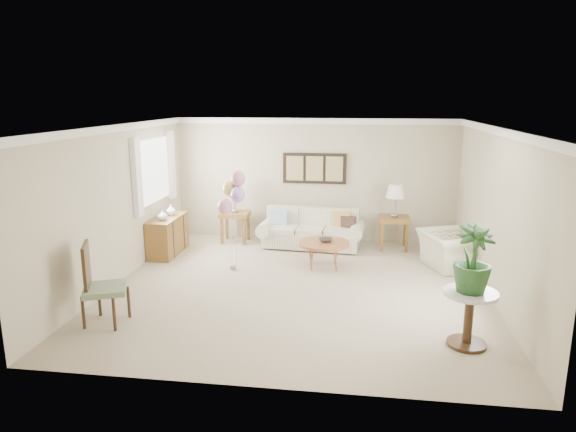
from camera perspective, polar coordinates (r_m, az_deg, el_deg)
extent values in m
plane|color=tan|center=(8.46, 1.08, -7.92)|extent=(6.00, 6.00, 0.00)
cube|color=#B7AF91|center=(11.02, 2.97, 4.03)|extent=(6.00, 0.04, 2.60)
cube|color=#B7AF91|center=(5.22, -2.81, -6.29)|extent=(6.00, 0.04, 2.60)
cube|color=#B7AF91|center=(8.94, -18.36, 1.25)|extent=(0.04, 6.00, 2.60)
cube|color=#B7AF91|center=(8.29, 22.17, 0.05)|extent=(0.04, 6.00, 2.60)
cube|color=white|center=(7.91, 1.16, 9.89)|extent=(6.00, 6.00, 0.02)
cube|color=white|center=(10.86, 3.04, 10.48)|extent=(6.00, 0.06, 0.12)
cube|color=white|center=(8.77, -18.76, 9.20)|extent=(0.06, 6.00, 0.12)
cube|color=white|center=(8.12, 22.72, 8.62)|extent=(0.06, 6.00, 0.12)
cube|color=white|center=(10.22, -14.73, 4.89)|extent=(0.04, 1.40, 1.20)
cube|color=white|center=(9.43, -16.46, 4.13)|extent=(0.10, 0.22, 1.40)
cube|color=white|center=(10.99, -12.85, 5.54)|extent=(0.10, 0.22, 1.40)
cube|color=black|center=(10.95, 2.97, 5.30)|extent=(1.35, 0.04, 0.65)
cube|color=#8C8C59|center=(10.97, 0.77, 5.33)|extent=(0.36, 0.02, 0.52)
cube|color=#8C8C59|center=(10.92, 2.96, 5.28)|extent=(0.36, 0.02, 0.52)
cube|color=#8C8C59|center=(10.90, 5.17, 5.23)|extent=(0.36, 0.02, 0.52)
cube|color=beige|center=(10.57, 2.59, -2.50)|extent=(2.00, 0.95, 0.32)
cube|color=beige|center=(10.76, 2.76, -0.27)|extent=(1.95, 0.35, 0.49)
cylinder|color=beige|center=(10.64, -2.37, -1.26)|extent=(0.35, 0.81, 0.28)
cylinder|color=beige|center=(10.47, 7.66, -1.59)|extent=(0.35, 0.81, 0.28)
cube|color=beige|center=(10.54, -0.43, -1.43)|extent=(0.58, 0.68, 0.11)
cube|color=beige|center=(10.47, 2.58, -1.54)|extent=(0.58, 0.68, 0.11)
cube|color=beige|center=(10.44, 5.62, -1.64)|extent=(0.58, 0.68, 0.11)
cube|color=#84BCD3|center=(10.65, -1.02, -0.20)|extent=(0.34, 0.11, 0.34)
cube|color=#C38E47|center=(10.54, 6.01, -0.42)|extent=(0.34, 0.11, 0.34)
cube|color=#3D2A20|center=(10.49, 6.72, -0.80)|extent=(0.30, 0.09, 0.30)
cube|color=beige|center=(10.62, 2.58, -3.41)|extent=(1.76, 0.71, 0.04)
cube|color=brown|center=(10.93, -5.92, 0.22)|extent=(0.60, 0.54, 0.09)
cube|color=brown|center=(10.87, -7.37, -1.67)|extent=(0.05, 0.05, 0.57)
cube|color=brown|center=(10.75, -4.91, -1.77)|extent=(0.05, 0.05, 0.57)
cube|color=brown|center=(11.27, -6.80, -1.11)|extent=(0.05, 0.05, 0.57)
cube|color=brown|center=(11.16, -4.42, -1.20)|extent=(0.05, 0.05, 0.57)
cube|color=brown|center=(10.59, 11.72, -0.33)|extent=(0.61, 0.56, 0.09)
cube|color=brown|center=(10.44, 10.36, -2.35)|extent=(0.06, 0.06, 0.58)
cube|color=brown|center=(10.47, 13.04, -2.43)|extent=(0.06, 0.06, 0.58)
cube|color=brown|center=(10.87, 10.27, -1.73)|extent=(0.06, 0.06, 0.58)
cube|color=brown|center=(10.90, 12.85, -1.81)|extent=(0.06, 0.06, 0.58)
cylinder|color=gray|center=(10.92, -5.93, 0.61)|extent=(0.15, 0.15, 0.06)
cylinder|color=gray|center=(10.88, -5.95, 1.60)|extent=(0.04, 0.04, 0.32)
cone|color=silver|center=(10.82, -5.98, 3.09)|extent=(0.36, 0.36, 0.26)
cylinder|color=gray|center=(10.57, 11.73, 0.08)|extent=(0.15, 0.15, 0.07)
cylinder|color=gray|center=(10.53, 11.78, 1.13)|extent=(0.04, 0.04, 0.33)
cone|color=silver|center=(10.47, 11.86, 2.71)|extent=(0.37, 0.37, 0.26)
cylinder|color=#A95632|center=(9.31, 4.02, -3.06)|extent=(0.93, 0.93, 0.05)
cylinder|color=#A95632|center=(9.58, 5.41, -4.10)|extent=(0.04, 0.04, 0.42)
cylinder|color=#A95632|center=(9.60, 2.78, -4.00)|extent=(0.04, 0.04, 0.42)
cylinder|color=#A95632|center=(9.19, 2.53, -4.80)|extent=(0.04, 0.04, 0.42)
cylinder|color=#A95632|center=(9.16, 5.28, -4.91)|extent=(0.04, 0.04, 0.42)
imported|color=#2D2622|center=(9.31, 4.24, -2.70)|extent=(0.31, 0.31, 0.06)
imported|color=beige|center=(9.74, 17.45, -3.64)|extent=(1.17, 1.24, 0.66)
cylinder|color=silver|center=(6.71, 19.63, -8.07)|extent=(0.66, 0.66, 0.04)
cylinder|color=#3C2616|center=(6.85, 19.40, -10.83)|extent=(0.11, 0.11, 0.66)
cylinder|color=#3C2616|center=(6.98, 19.19, -13.37)|extent=(0.49, 0.49, 0.01)
imported|color=#23491C|center=(6.56, 19.86, -4.51)|extent=(0.58, 0.58, 0.84)
cube|color=slate|center=(7.44, -19.67, -7.67)|extent=(0.71, 0.71, 0.08)
cylinder|color=#3C2616|center=(7.46, -21.79, -9.97)|extent=(0.04, 0.04, 0.45)
cylinder|color=#3C2616|center=(7.26, -18.75, -10.36)|extent=(0.04, 0.04, 0.45)
cylinder|color=#3C2616|center=(7.81, -20.22, -8.79)|extent=(0.04, 0.04, 0.45)
cylinder|color=#3C2616|center=(7.62, -17.28, -9.12)|extent=(0.04, 0.04, 0.45)
cube|color=#3C2616|center=(7.45, -21.50, -5.14)|extent=(0.24, 0.50, 0.60)
cube|color=brown|center=(10.39, -13.20, -2.11)|extent=(0.45, 1.20, 0.74)
cube|color=#3C2616|center=(10.12, -13.77, -2.55)|extent=(0.46, 0.02, 0.70)
cube|color=#3C2616|center=(10.66, -12.60, -1.69)|extent=(0.46, 0.02, 0.70)
imported|color=silver|center=(10.03, -13.77, 0.09)|extent=(0.21, 0.21, 0.20)
imported|color=silver|center=(10.43, -12.89, 0.65)|extent=(0.24, 0.24, 0.21)
cube|color=gray|center=(9.33, -6.13, -5.72)|extent=(0.09, 0.09, 0.07)
ellipsoid|color=pink|center=(8.99, -7.04, 1.05)|extent=(0.25, 0.25, 0.29)
cylinder|color=silver|center=(9.15, -6.57, -2.72)|extent=(0.01, 0.01, 0.96)
ellipsoid|color=#AD8ADD|center=(8.94, -5.61, 2.39)|extent=(0.25, 0.25, 0.29)
cylinder|color=silver|center=(9.13, -5.86, -2.08)|extent=(0.01, 0.01, 1.17)
ellipsoid|color=#DCC855|center=(9.10, -6.50, 3.07)|extent=(0.25, 0.25, 0.29)
cylinder|color=silver|center=(9.20, -6.30, -1.70)|extent=(0.01, 0.01, 1.25)
ellipsoid|color=pink|center=(8.96, -5.56, 4.16)|extent=(0.25, 0.25, 0.29)
cylinder|color=silver|center=(9.12, -5.84, -1.21)|extent=(0.01, 0.01, 1.44)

